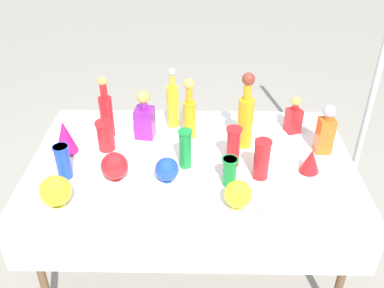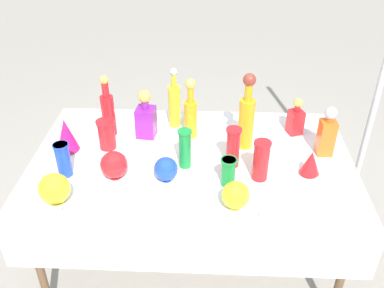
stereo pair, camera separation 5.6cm
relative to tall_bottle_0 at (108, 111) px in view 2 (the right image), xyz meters
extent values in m
plane|color=#A0998C|center=(0.51, -0.25, -0.92)|extent=(40.00, 40.00, 0.00)
cube|color=white|center=(0.51, -0.25, -0.17)|extent=(1.79, 1.10, 0.03)
cube|color=white|center=(0.51, -0.80, -0.30)|extent=(1.79, 0.01, 0.29)
cylinder|color=brown|center=(-0.28, -0.70, -0.55)|extent=(0.04, 0.04, 0.73)
cylinder|color=brown|center=(1.31, -0.70, -0.55)|extent=(0.04, 0.04, 0.73)
cylinder|color=brown|center=(-0.28, 0.20, -0.55)|extent=(0.04, 0.04, 0.73)
cylinder|color=brown|center=(1.31, 0.20, -0.55)|extent=(0.04, 0.04, 0.73)
cylinder|color=red|center=(0.00, 0.00, -0.03)|extent=(0.08, 0.08, 0.25)
cylinder|color=red|center=(0.00, 0.00, 0.14)|extent=(0.04, 0.04, 0.09)
sphere|color=gold|center=(0.00, 0.00, 0.20)|extent=(0.05, 0.05, 0.05)
cylinder|color=orange|center=(0.49, 0.00, -0.04)|extent=(0.08, 0.08, 0.23)
cylinder|color=orange|center=(0.49, 0.00, 0.12)|extent=(0.04, 0.04, 0.10)
sphere|color=gold|center=(0.49, 0.00, 0.19)|extent=(0.06, 0.06, 0.06)
cylinder|color=orange|center=(0.81, -0.10, -0.01)|extent=(0.09, 0.09, 0.30)
cylinder|color=orange|center=(0.81, -0.10, 0.19)|extent=(0.04, 0.04, 0.10)
sphere|color=maroon|center=(0.81, -0.10, 0.27)|extent=(0.07, 0.07, 0.07)
cylinder|color=yellow|center=(0.39, 0.12, -0.02)|extent=(0.08, 0.08, 0.27)
cylinder|color=yellow|center=(0.39, 0.12, 0.15)|extent=(0.03, 0.03, 0.08)
sphere|color=#B2B2B7|center=(0.39, 0.12, 0.20)|extent=(0.05, 0.05, 0.05)
cube|color=orange|center=(1.26, -0.16, -0.05)|extent=(0.09, 0.09, 0.21)
cylinder|color=orange|center=(1.26, -0.16, 0.07)|extent=(0.04, 0.04, 0.03)
sphere|color=#B2B2B7|center=(1.26, -0.16, 0.11)|extent=(0.07, 0.07, 0.07)
cube|color=red|center=(1.12, 0.06, -0.08)|extent=(0.10, 0.10, 0.15)
cylinder|color=red|center=(1.12, 0.06, 0.01)|extent=(0.04, 0.04, 0.04)
sphere|color=gold|center=(1.12, 0.06, 0.05)|extent=(0.06, 0.06, 0.06)
cube|color=purple|center=(0.23, -0.01, -0.06)|extent=(0.12, 0.12, 0.18)
cylinder|color=purple|center=(0.23, -0.01, 0.06)|extent=(0.04, 0.04, 0.06)
sphere|color=gold|center=(0.23, -0.01, 0.11)|extent=(0.08, 0.08, 0.08)
cylinder|color=blue|center=(-0.15, -0.42, -0.06)|extent=(0.07, 0.07, 0.19)
cylinder|color=blue|center=(-0.15, -0.42, 0.03)|extent=(0.08, 0.08, 0.01)
cylinder|color=red|center=(0.73, -0.30, -0.04)|extent=(0.07, 0.07, 0.23)
cylinder|color=red|center=(0.73, -0.30, 0.07)|extent=(0.09, 0.09, 0.01)
cylinder|color=#198C38|center=(0.71, -0.47, -0.08)|extent=(0.07, 0.07, 0.16)
cylinder|color=#198C38|center=(0.71, -0.47, -0.01)|extent=(0.09, 0.09, 0.01)
cylinder|color=red|center=(0.87, -0.40, -0.05)|extent=(0.08, 0.08, 0.22)
cylinder|color=red|center=(0.87, -0.40, 0.06)|extent=(0.09, 0.09, 0.01)
cylinder|color=red|center=(0.02, -0.15, -0.07)|extent=(0.10, 0.10, 0.18)
cylinder|color=red|center=(0.02, -0.15, 0.01)|extent=(0.11, 0.11, 0.01)
cylinder|color=#198C38|center=(0.48, -0.31, -0.04)|extent=(0.07, 0.07, 0.22)
cylinder|color=#198C38|center=(0.48, -0.31, 0.06)|extent=(0.08, 0.08, 0.01)
cylinder|color=#C61972|center=(-0.20, -0.19, -0.15)|extent=(0.07, 0.07, 0.01)
cone|color=#C61972|center=(-0.20, -0.19, -0.05)|extent=(0.12, 0.12, 0.19)
cylinder|color=red|center=(1.14, -0.36, -0.15)|extent=(0.06, 0.06, 0.01)
cone|color=red|center=(1.14, -0.36, -0.08)|extent=(0.10, 0.10, 0.13)
cylinder|color=blue|center=(0.39, -0.44, -0.15)|extent=(0.06, 0.06, 0.01)
sphere|color=blue|center=(0.39, -0.44, -0.09)|extent=(0.13, 0.13, 0.13)
cylinder|color=red|center=(0.11, -0.43, -0.15)|extent=(0.06, 0.06, 0.01)
sphere|color=red|center=(0.11, -0.43, -0.08)|extent=(0.14, 0.14, 0.14)
cylinder|color=yellow|center=(0.74, -0.64, -0.15)|extent=(0.06, 0.06, 0.01)
sphere|color=yellow|center=(0.74, -0.64, -0.08)|extent=(0.13, 0.13, 0.13)
cylinder|color=yellow|center=(-0.13, -0.64, -0.15)|extent=(0.07, 0.07, 0.01)
sphere|color=yellow|center=(-0.13, -0.64, -0.07)|extent=(0.15, 0.15, 0.15)
cube|color=white|center=(0.87, -0.71, -0.14)|extent=(0.05, 0.02, 0.03)
cube|color=white|center=(-0.11, -0.72, -0.14)|extent=(0.06, 0.02, 0.04)
cube|color=tan|center=(0.70, 0.87, -0.78)|extent=(0.42, 0.35, 0.28)
cube|color=tan|center=(0.70, 0.95, -0.60)|extent=(0.35, 0.12, 0.09)
cylinder|color=#333338|center=(1.71, 0.37, -0.90)|extent=(0.18, 0.18, 0.04)
camera|label=1|loc=(0.55, -2.20, 1.23)|focal=40.00mm
camera|label=2|loc=(0.60, -2.20, 1.23)|focal=40.00mm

